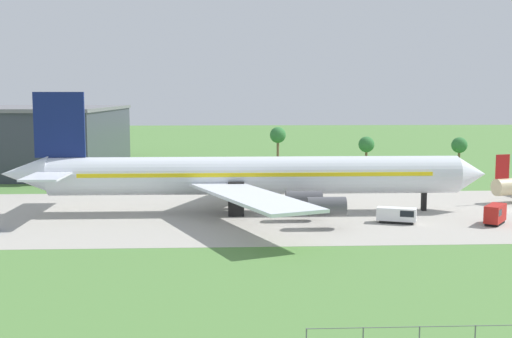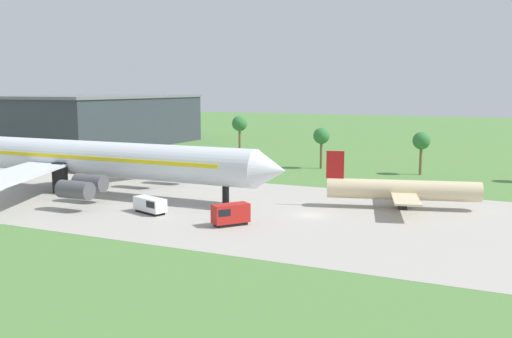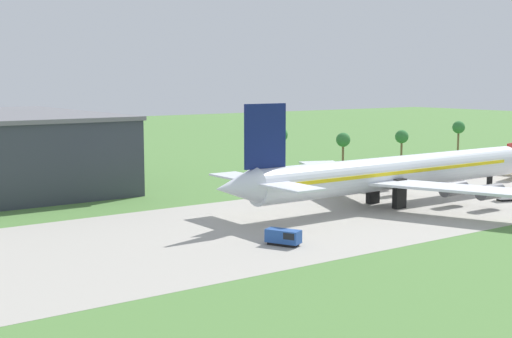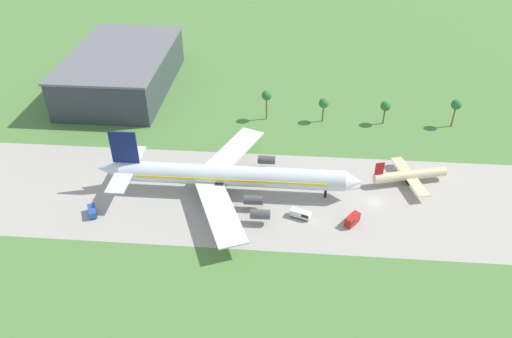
{
  "view_description": "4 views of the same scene",
  "coord_description": "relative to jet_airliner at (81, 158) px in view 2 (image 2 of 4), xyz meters",
  "views": [
    {
      "loc": [
        -45.62,
        -97.84,
        18.2
      ],
      "look_at": [
        -40.76,
        1.37,
        6.84
      ],
      "focal_mm": 45.0,
      "sensor_mm": 36.0,
      "label": 1
    },
    {
      "loc": [
        26.14,
        -73.92,
        17.65
      ],
      "look_at": [
        -8.93,
        1.37,
        5.84
      ],
      "focal_mm": 40.0,
      "sensor_mm": 36.0,
      "label": 2
    },
    {
      "loc": [
        -136.32,
        -86.72,
        22.66
      ],
      "look_at": [
        -72.6,
        1.37,
        8.78
      ],
      "focal_mm": 50.0,
      "sensor_mm": 36.0,
      "label": 3
    },
    {
      "loc": [
        -24.68,
        -112.43,
        88.27
      ],
      "look_at": [
        -34.19,
        5.0,
        6.0
      ],
      "focal_mm": 35.0,
      "sensor_mm": 36.0,
      "label": 4
    }
  ],
  "objects": [
    {
      "name": "palm_tree_row",
      "position": [
        40.07,
        44.05,
        2.1
      ],
      "size": [
        68.86,
        3.6,
        11.26
      ],
      "color": "brown",
      "rests_on": "ground_plane"
    },
    {
      "name": "ground_plane",
      "position": [
        42.07,
        -1.37,
        -5.78
      ],
      "size": [
        600.0,
        600.0,
        0.0
      ],
      "primitive_type": "plane",
      "color": "#517F3D"
    },
    {
      "name": "fuel_truck",
      "position": [
        21.22,
        -9.79,
        -4.56
      ],
      "size": [
        5.87,
        3.72,
        2.24
      ],
      "color": "black",
      "rests_on": "ground_plane"
    },
    {
      "name": "jet_airliner",
      "position": [
        0.0,
        0.0,
        0.0
      ],
      "size": [
        75.74,
        57.6,
        18.79
      ],
      "color": "silver",
      "rests_on": "ground_plane"
    },
    {
      "name": "catering_van",
      "position": [
        34.71,
        -11.42,
        -4.27
      ],
      "size": [
        4.49,
        5.03,
        2.83
      ],
      "color": "black",
      "rests_on": "ground_plane"
    },
    {
      "name": "taxiway_strip",
      "position": [
        42.07,
        -1.37,
        -5.77
      ],
      "size": [
        320.0,
        44.0,
        0.02
      ],
      "color": "#A8A399",
      "rests_on": "ground_plane"
    },
    {
      "name": "regional_aircraft",
      "position": [
        52.82,
        8.73,
        -3.03
      ],
      "size": [
        22.1,
        20.12,
        8.37
      ],
      "color": "beige",
      "rests_on": "ground_plane"
    },
    {
      "name": "terminal_building",
      "position": [
        -49.99,
        64.66,
        1.97
      ],
      "size": [
        36.72,
        61.2,
        15.48
      ],
      "color": "#333842",
      "rests_on": "ground_plane"
    }
  ]
}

